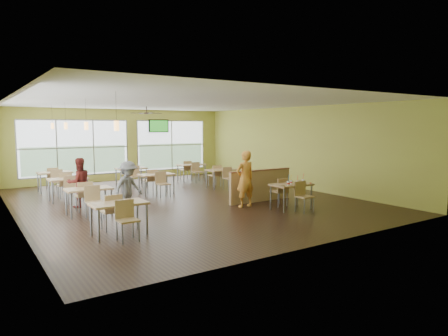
# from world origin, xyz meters

# --- Properties ---
(room) EXTENTS (12.00, 12.04, 3.20)m
(room) POSITION_xyz_m (0.00, 0.00, 1.60)
(room) COLOR black
(room) RESTS_ON ground
(window_bays) EXTENTS (9.24, 10.24, 2.38)m
(window_bays) POSITION_xyz_m (-2.65, 3.08, 1.48)
(window_bays) COLOR white
(window_bays) RESTS_ON room
(main_table) EXTENTS (1.22, 1.52, 0.87)m
(main_table) POSITION_xyz_m (2.00, -3.00, 0.63)
(main_table) COLOR tan
(main_table) RESTS_ON floor
(half_wall_divider) EXTENTS (2.40, 0.14, 1.04)m
(half_wall_divider) POSITION_xyz_m (2.00, -1.55, 0.52)
(half_wall_divider) COLOR tan
(half_wall_divider) RESTS_ON floor
(dining_tables) EXTENTS (6.92, 8.72, 0.87)m
(dining_tables) POSITION_xyz_m (-1.05, 1.71, 0.63)
(dining_tables) COLOR tan
(dining_tables) RESTS_ON floor
(pendant_lights) EXTENTS (0.11, 7.31, 0.86)m
(pendant_lights) POSITION_xyz_m (-3.20, 0.68, 2.45)
(pendant_lights) COLOR #2D2119
(pendant_lights) RESTS_ON ceiling
(ceiling_fan) EXTENTS (1.25, 1.25, 0.29)m
(ceiling_fan) POSITION_xyz_m (-0.00, 3.00, 2.95)
(ceiling_fan) COLOR #2D2119
(ceiling_fan) RESTS_ON ceiling
(tv_backwall) EXTENTS (1.00, 0.07, 0.60)m
(tv_backwall) POSITION_xyz_m (1.80, 5.90, 2.45)
(tv_backwall) COLOR black
(tv_backwall) RESTS_ON wall_back
(man_plaid) EXTENTS (0.63, 0.41, 1.71)m
(man_plaid) POSITION_xyz_m (1.04, -2.00, 0.86)
(man_plaid) COLOR orange
(man_plaid) RESTS_ON floor
(patron_maroon) EXTENTS (0.79, 0.64, 1.50)m
(patron_maroon) POSITION_xyz_m (-3.15, 0.75, 0.75)
(patron_maroon) COLOR maroon
(patron_maroon) RESTS_ON floor
(patron_grey) EXTENTS (1.09, 0.87, 1.47)m
(patron_grey) POSITION_xyz_m (-2.23, -0.93, 0.74)
(patron_grey) COLOR slate
(patron_grey) RESTS_ON floor
(cup_blue) EXTENTS (0.10, 0.10, 0.35)m
(cup_blue) POSITION_xyz_m (1.68, -3.22, 0.82)
(cup_blue) COLOR white
(cup_blue) RESTS_ON main_table
(cup_yellow) EXTENTS (0.09, 0.09, 0.32)m
(cup_yellow) POSITION_xyz_m (1.92, -3.06, 0.81)
(cup_yellow) COLOR white
(cup_yellow) RESTS_ON main_table
(cup_red_near) EXTENTS (0.08, 0.08, 0.30)m
(cup_red_near) POSITION_xyz_m (2.02, -3.22, 0.81)
(cup_red_near) COLOR white
(cup_red_near) RESTS_ON main_table
(cup_red_far) EXTENTS (0.09, 0.09, 0.33)m
(cup_red_far) POSITION_xyz_m (2.31, -3.17, 0.82)
(cup_red_far) COLOR white
(cup_red_far) RESTS_ON main_table
(food_basket) EXTENTS (0.23, 0.23, 0.05)m
(food_basket) POSITION_xyz_m (2.46, -2.92, 0.78)
(food_basket) COLOR black
(food_basket) RESTS_ON main_table
(ketchup_cup) EXTENTS (0.06, 0.06, 0.02)m
(ketchup_cup) POSITION_xyz_m (2.54, -3.25, 0.76)
(ketchup_cup) COLOR #B4300E
(ketchup_cup) RESTS_ON main_table
(wrapper_left) EXTENTS (0.17, 0.15, 0.04)m
(wrapper_left) POSITION_xyz_m (1.49, -3.20, 0.77)
(wrapper_left) COLOR olive
(wrapper_left) RESTS_ON main_table
(wrapper_mid) EXTENTS (0.27, 0.25, 0.06)m
(wrapper_mid) POSITION_xyz_m (2.08, -2.83, 0.78)
(wrapper_mid) COLOR olive
(wrapper_mid) RESTS_ON main_table
(wrapper_right) EXTENTS (0.15, 0.14, 0.03)m
(wrapper_right) POSITION_xyz_m (2.24, -3.30, 0.77)
(wrapper_right) COLOR olive
(wrapper_right) RESTS_ON main_table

